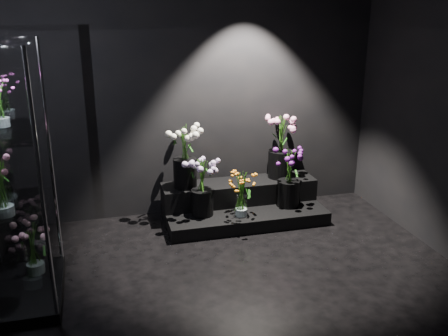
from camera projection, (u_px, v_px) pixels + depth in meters
name	position (u px, v px, depth m)	size (l,w,h in m)	color
floor	(250.00, 306.00, 3.92)	(4.00, 4.00, 0.00)	black
wall_back	(196.00, 88.00, 5.31)	(4.00, 4.00, 0.00)	black
wall_front	(439.00, 281.00, 1.64)	(4.00, 4.00, 0.00)	black
display_riser	(242.00, 203.00, 5.50)	(1.71, 0.76, 0.38)	black
display_case	(11.00, 180.00, 3.72)	(0.55, 0.92, 2.02)	black
bouquet_orange_bells	(241.00, 194.00, 5.14)	(0.34, 0.34, 0.47)	white
bouquet_lilac	(202.00, 183.00, 5.14)	(0.40, 0.40, 0.60)	black
bouquet_purple	(289.00, 176.00, 5.37)	(0.33, 0.33, 0.64)	black
bouquet_cream_roses	(185.00, 151.00, 5.23)	(0.42, 0.42, 0.68)	black
bouquet_pink_roses	(281.00, 145.00, 5.54)	(0.41, 0.41, 0.70)	black
bouquet_case_pink	(1.00, 184.00, 3.57)	(0.33, 0.33, 0.47)	white
bouquet_case_base_pink	(33.00, 247.00, 4.15)	(0.35, 0.35, 0.46)	white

